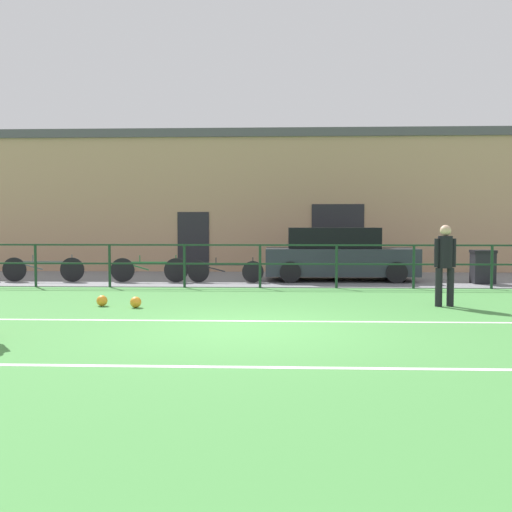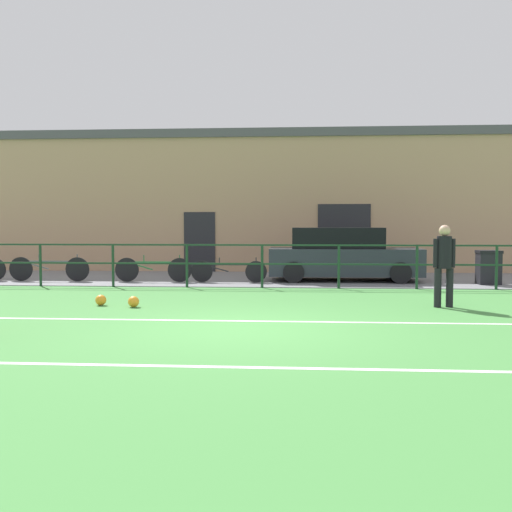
{
  "view_description": "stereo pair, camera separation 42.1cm",
  "coord_description": "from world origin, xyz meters",
  "px_view_note": "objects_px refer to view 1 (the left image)",
  "views": [
    {
      "loc": [
        0.52,
        -9.32,
        1.67
      ],
      "look_at": [
        -0.04,
        4.24,
        0.93
      ],
      "focal_mm": 41.09,
      "sensor_mm": 36.0,
      "label": 1
    },
    {
      "loc": [
        0.94,
        -9.3,
        1.67
      ],
      "look_at": [
        -0.04,
        4.24,
        0.93
      ],
      "focal_mm": 41.09,
      "sensor_mm": 36.0,
      "label": 2
    }
  ],
  "objects_px": {
    "parked_car_red": "(338,255)",
    "bicycle_parked_0": "(149,270)",
    "trash_bin_0": "(483,267)",
    "bicycle_parked_1": "(43,269)",
    "bicycle_parked_2": "(225,271)",
    "player_goalkeeper": "(445,260)",
    "soccer_ball_match": "(136,302)",
    "soccer_ball_spare": "(102,301)"
  },
  "relations": [
    {
      "from": "bicycle_parked_2",
      "to": "parked_car_red",
      "type": "bearing_deg",
      "value": 13.58
    },
    {
      "from": "soccer_ball_match",
      "to": "parked_car_red",
      "type": "xyz_separation_m",
      "value": [
        4.61,
        5.78,
        0.65
      ]
    },
    {
      "from": "soccer_ball_match",
      "to": "bicycle_parked_0",
      "type": "bearing_deg",
      "value": 99.67
    },
    {
      "from": "parked_car_red",
      "to": "player_goalkeeper",
      "type": "bearing_deg",
      "value": -73.07
    },
    {
      "from": "bicycle_parked_1",
      "to": "bicycle_parked_0",
      "type": "bearing_deg",
      "value": 0.0
    },
    {
      "from": "trash_bin_0",
      "to": "bicycle_parked_0",
      "type": "bearing_deg",
      "value": 179.98
    },
    {
      "from": "player_goalkeeper",
      "to": "parked_car_red",
      "type": "xyz_separation_m",
      "value": [
        -1.62,
        5.33,
        -0.18
      ]
    },
    {
      "from": "bicycle_parked_2",
      "to": "trash_bin_0",
      "type": "bearing_deg",
      "value": -0.03
    },
    {
      "from": "player_goalkeeper",
      "to": "soccer_ball_match",
      "type": "distance_m",
      "value": 6.3
    },
    {
      "from": "soccer_ball_match",
      "to": "parked_car_red",
      "type": "height_order",
      "value": "parked_car_red"
    },
    {
      "from": "soccer_ball_spare",
      "to": "bicycle_parked_1",
      "type": "relative_size",
      "value": 0.09
    },
    {
      "from": "soccer_ball_spare",
      "to": "trash_bin_0",
      "type": "distance_m",
      "value": 10.45
    },
    {
      "from": "player_goalkeeper",
      "to": "bicycle_parked_0",
      "type": "relative_size",
      "value": 0.74
    },
    {
      "from": "soccer_ball_spare",
      "to": "parked_car_red",
      "type": "height_order",
      "value": "parked_car_red"
    },
    {
      "from": "parked_car_red",
      "to": "bicycle_parked_1",
      "type": "height_order",
      "value": "parked_car_red"
    },
    {
      "from": "soccer_ball_match",
      "to": "bicycle_parked_1",
      "type": "height_order",
      "value": "bicycle_parked_1"
    },
    {
      "from": "bicycle_parked_0",
      "to": "trash_bin_0",
      "type": "distance_m",
      "value": 9.4
    },
    {
      "from": "player_goalkeeper",
      "to": "bicycle_parked_0",
      "type": "distance_m",
      "value": 8.43
    },
    {
      "from": "soccer_ball_match",
      "to": "trash_bin_0",
      "type": "distance_m",
      "value": 9.9
    },
    {
      "from": "parked_car_red",
      "to": "bicycle_parked_0",
      "type": "relative_size",
      "value": 1.96
    },
    {
      "from": "parked_car_red",
      "to": "bicycle_parked_2",
      "type": "bearing_deg",
      "value": -166.42
    },
    {
      "from": "bicycle_parked_0",
      "to": "trash_bin_0",
      "type": "xyz_separation_m",
      "value": [
        9.4,
        -0.0,
        0.11
      ]
    },
    {
      "from": "soccer_ball_spare",
      "to": "bicycle_parked_2",
      "type": "relative_size",
      "value": 0.1
    },
    {
      "from": "player_goalkeeper",
      "to": "bicycle_parked_1",
      "type": "xyz_separation_m",
      "value": [
        -10.16,
        4.54,
        -0.56
      ]
    },
    {
      "from": "bicycle_parked_0",
      "to": "trash_bin_0",
      "type": "bearing_deg",
      "value": -0.02
    },
    {
      "from": "player_goalkeeper",
      "to": "trash_bin_0",
      "type": "relative_size",
      "value": 1.77
    },
    {
      "from": "bicycle_parked_1",
      "to": "bicycle_parked_2",
      "type": "relative_size",
      "value": 1.1
    },
    {
      "from": "parked_car_red",
      "to": "trash_bin_0",
      "type": "distance_m",
      "value": 4.02
    },
    {
      "from": "soccer_ball_spare",
      "to": "trash_bin_0",
      "type": "height_order",
      "value": "trash_bin_0"
    },
    {
      "from": "bicycle_parked_2",
      "to": "bicycle_parked_0",
      "type": "bearing_deg",
      "value": 180.0
    },
    {
      "from": "bicycle_parked_1",
      "to": "bicycle_parked_2",
      "type": "height_order",
      "value": "bicycle_parked_1"
    },
    {
      "from": "soccer_ball_match",
      "to": "player_goalkeeper",
      "type": "bearing_deg",
      "value": 4.14
    },
    {
      "from": "bicycle_parked_1",
      "to": "parked_car_red",
      "type": "bearing_deg",
      "value": 5.29
    },
    {
      "from": "player_goalkeeper",
      "to": "trash_bin_0",
      "type": "xyz_separation_m",
      "value": [
        2.31,
        4.53,
        -0.45
      ]
    },
    {
      "from": "bicycle_parked_2",
      "to": "soccer_ball_match",
      "type": "bearing_deg",
      "value": -105.0
    },
    {
      "from": "parked_car_red",
      "to": "bicycle_parked_0",
      "type": "distance_m",
      "value": 5.53
    },
    {
      "from": "soccer_ball_spare",
      "to": "parked_car_red",
      "type": "distance_m",
      "value": 7.76
    },
    {
      "from": "soccer_ball_spare",
      "to": "bicycle_parked_2",
      "type": "height_order",
      "value": "bicycle_parked_2"
    },
    {
      "from": "parked_car_red",
      "to": "bicycle_parked_0",
      "type": "xyz_separation_m",
      "value": [
        -5.46,
        -0.79,
        -0.38
      ]
    },
    {
      "from": "trash_bin_0",
      "to": "parked_car_red",
      "type": "bearing_deg",
      "value": 168.58
    },
    {
      "from": "bicycle_parked_0",
      "to": "bicycle_parked_1",
      "type": "xyz_separation_m",
      "value": [
        -3.08,
        -0.0,
        0.01
      ]
    },
    {
      "from": "parked_car_red",
      "to": "bicycle_parked_2",
      "type": "height_order",
      "value": "parked_car_red"
    }
  ]
}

